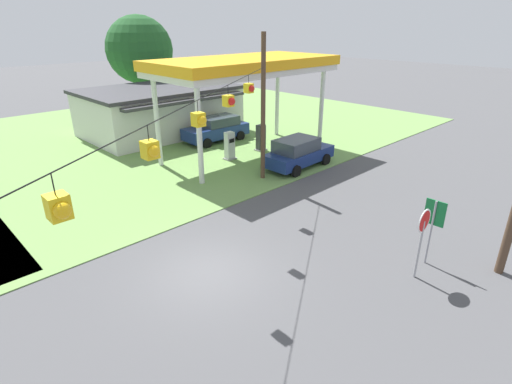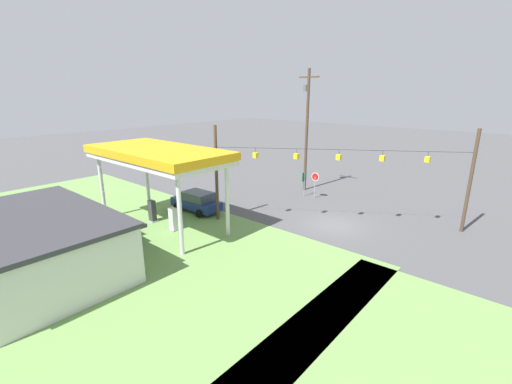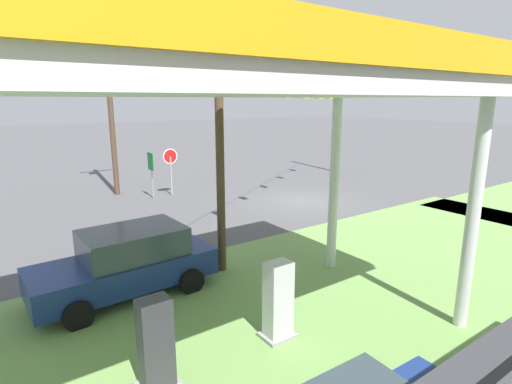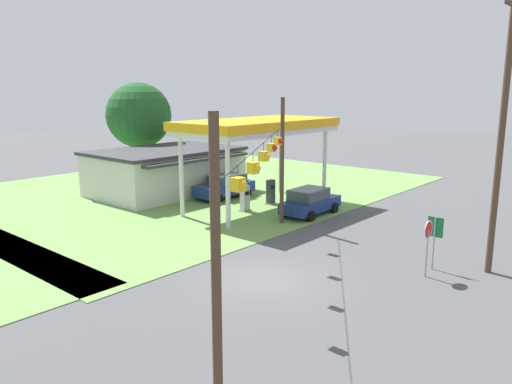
{
  "view_description": "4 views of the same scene",
  "coord_description": "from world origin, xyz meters",
  "px_view_note": "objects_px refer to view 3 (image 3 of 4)",
  "views": [
    {
      "loc": [
        -6.75,
        -9.42,
        7.89
      ],
      "look_at": [
        3.92,
        1.65,
        1.32
      ],
      "focal_mm": 28.0,
      "sensor_mm": 36.0,
      "label": 1
    },
    {
      "loc": [
        -11.46,
        22.45,
        9.83
      ],
      "look_at": [
        5.29,
        3.06,
        2.32
      ],
      "focal_mm": 24.0,
      "sensor_mm": 36.0,
      "label": 2
    },
    {
      "loc": [
        13.27,
        14.67,
        5.0
      ],
      "look_at": [
        3.86,
        1.39,
        1.24
      ],
      "focal_mm": 28.0,
      "sensor_mm": 36.0,
      "label": 3
    },
    {
      "loc": [
        -15.28,
        -12.81,
        7.94
      ],
      "look_at": [
        3.95,
        3.82,
        2.67
      ],
      "focal_mm": 35.0,
      "sensor_mm": 36.0,
      "label": 4
    }
  ],
  "objects_px": {
    "stop_sign_roadside": "(170,162)",
    "route_sign": "(151,166)",
    "fuel_pump_near": "(278,303)",
    "fuel_pump_far": "(156,348)",
    "utility_pole_main": "(106,67)",
    "gas_station_canopy": "(218,73)",
    "car_at_pumps_front": "(128,262)"
  },
  "relations": [
    {
      "from": "fuel_pump_far",
      "to": "route_sign",
      "type": "xyz_separation_m",
      "value": [
        -5.16,
        -13.59,
        0.88
      ]
    },
    {
      "from": "stop_sign_roadside",
      "to": "route_sign",
      "type": "xyz_separation_m",
      "value": [
        1.13,
        0.13,
        -0.1
      ]
    },
    {
      "from": "route_sign",
      "to": "car_at_pumps_front",
      "type": "bearing_deg",
      "value": 65.66
    },
    {
      "from": "fuel_pump_near",
      "to": "route_sign",
      "type": "height_order",
      "value": "route_sign"
    },
    {
      "from": "fuel_pump_near",
      "to": "car_at_pumps_front",
      "type": "xyz_separation_m",
      "value": [
        1.94,
        -3.84,
        0.08
      ]
    },
    {
      "from": "gas_station_canopy",
      "to": "route_sign",
      "type": "height_order",
      "value": "gas_station_canopy"
    },
    {
      "from": "fuel_pump_far",
      "to": "utility_pole_main",
      "type": "height_order",
      "value": "utility_pole_main"
    },
    {
      "from": "car_at_pumps_front",
      "to": "stop_sign_roadside",
      "type": "relative_size",
      "value": 1.85
    },
    {
      "from": "gas_station_canopy",
      "to": "stop_sign_roadside",
      "type": "relative_size",
      "value": 4.56
    },
    {
      "from": "utility_pole_main",
      "to": "route_sign",
      "type": "bearing_deg",
      "value": 122.22
    },
    {
      "from": "fuel_pump_far",
      "to": "stop_sign_roadside",
      "type": "xyz_separation_m",
      "value": [
        -6.29,
        -13.73,
        0.98
      ]
    },
    {
      "from": "stop_sign_roadside",
      "to": "gas_station_canopy",
      "type": "bearing_deg",
      "value": -109.8
    },
    {
      "from": "utility_pole_main",
      "to": "stop_sign_roadside",
      "type": "bearing_deg",
      "value": 141.87
    },
    {
      "from": "stop_sign_roadside",
      "to": "utility_pole_main",
      "type": "relative_size",
      "value": 0.21
    },
    {
      "from": "car_at_pumps_front",
      "to": "utility_pole_main",
      "type": "height_order",
      "value": "utility_pole_main"
    },
    {
      "from": "utility_pole_main",
      "to": "fuel_pump_near",
      "type": "bearing_deg",
      "value": 85.59
    },
    {
      "from": "stop_sign_roadside",
      "to": "route_sign",
      "type": "bearing_deg",
      "value": -173.27
    },
    {
      "from": "fuel_pump_near",
      "to": "fuel_pump_far",
      "type": "distance_m",
      "value": 2.69
    },
    {
      "from": "car_at_pumps_front",
      "to": "route_sign",
      "type": "distance_m",
      "value": 10.74
    },
    {
      "from": "car_at_pumps_front",
      "to": "utility_pole_main",
      "type": "relative_size",
      "value": 0.39
    },
    {
      "from": "gas_station_canopy",
      "to": "car_at_pumps_front",
      "type": "height_order",
      "value": "gas_station_canopy"
    },
    {
      "from": "stop_sign_roadside",
      "to": "route_sign",
      "type": "relative_size",
      "value": 1.04
    },
    {
      "from": "route_sign",
      "to": "fuel_pump_near",
      "type": "bearing_deg",
      "value": 79.69
    },
    {
      "from": "fuel_pump_near",
      "to": "fuel_pump_far",
      "type": "bearing_deg",
      "value": 0.0
    },
    {
      "from": "gas_station_canopy",
      "to": "stop_sign_roadside",
      "type": "height_order",
      "value": "gas_station_canopy"
    },
    {
      "from": "fuel_pump_near",
      "to": "stop_sign_roadside",
      "type": "relative_size",
      "value": 0.7
    },
    {
      "from": "fuel_pump_near",
      "to": "stop_sign_roadside",
      "type": "distance_m",
      "value": 14.22
    },
    {
      "from": "stop_sign_roadside",
      "to": "utility_pole_main",
      "type": "bearing_deg",
      "value": 141.87
    },
    {
      "from": "fuel_pump_far",
      "to": "utility_pole_main",
      "type": "relative_size",
      "value": 0.15
    },
    {
      "from": "utility_pole_main",
      "to": "gas_station_canopy",
      "type": "bearing_deg",
      "value": 80.72
    },
    {
      "from": "fuel_pump_far",
      "to": "stop_sign_roadside",
      "type": "distance_m",
      "value": 15.13
    },
    {
      "from": "gas_station_canopy",
      "to": "utility_pole_main",
      "type": "distance_m",
      "value": 15.86
    }
  ]
}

